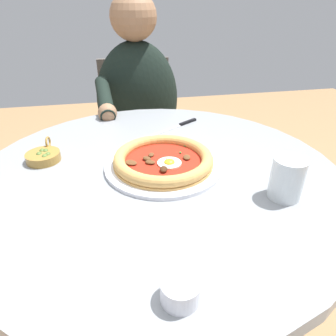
{
  "coord_description": "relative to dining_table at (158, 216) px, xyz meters",
  "views": [
    {
      "loc": [
        -0.67,
        0.1,
        1.15
      ],
      "look_at": [
        -0.02,
        -0.02,
        0.76
      ],
      "focal_mm": 31.94,
      "sensor_mm": 36.0,
      "label": 1
    }
  ],
  "objects": [
    {
      "name": "ramekin_capers",
      "position": [
        -0.39,
        0.03,
        0.18
      ],
      "size": [
        0.06,
        0.06,
        0.04
      ],
      "color": "white",
      "rests_on": "dining_table"
    },
    {
      "name": "steak_knife",
      "position": [
        0.28,
        -0.13,
        0.16
      ],
      "size": [
        0.12,
        0.18,
        0.01
      ],
      "color": "silver",
      "rests_on": "dining_table"
    },
    {
      "name": "olive_pan",
      "position": [
        0.11,
        0.3,
        0.17
      ],
      "size": [
        0.12,
        0.09,
        0.05
      ],
      "color": "olive",
      "rests_on": "dining_table"
    },
    {
      "name": "pizza_on_plate",
      "position": [
        0.01,
        -0.02,
        0.18
      ],
      "size": [
        0.31,
        0.31,
        0.04
      ],
      "color": "white",
      "rests_on": "dining_table"
    },
    {
      "name": "dining_table",
      "position": [
        0.0,
        0.0,
        0.0
      ],
      "size": [
        0.96,
        0.96,
        0.75
      ],
      "color": "gray",
      "rests_on": "ground"
    },
    {
      "name": "cafe_chair_diner",
      "position": [
        0.85,
        -0.03,
        -0.06
      ],
      "size": [
        0.43,
        0.43,
        0.86
      ],
      "color": "#504A45",
      "rests_on": "ground"
    },
    {
      "name": "diner_person",
      "position": [
        0.71,
        -0.02,
        -0.07
      ],
      "size": [
        0.49,
        0.38,
        1.17
      ],
      "color": "#282833",
      "rests_on": "ground"
    },
    {
      "name": "water_glass",
      "position": [
        -0.17,
        -0.26,
        0.2
      ],
      "size": [
        0.07,
        0.07,
        0.1
      ],
      "color": "silver",
      "rests_on": "dining_table"
    }
  ]
}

